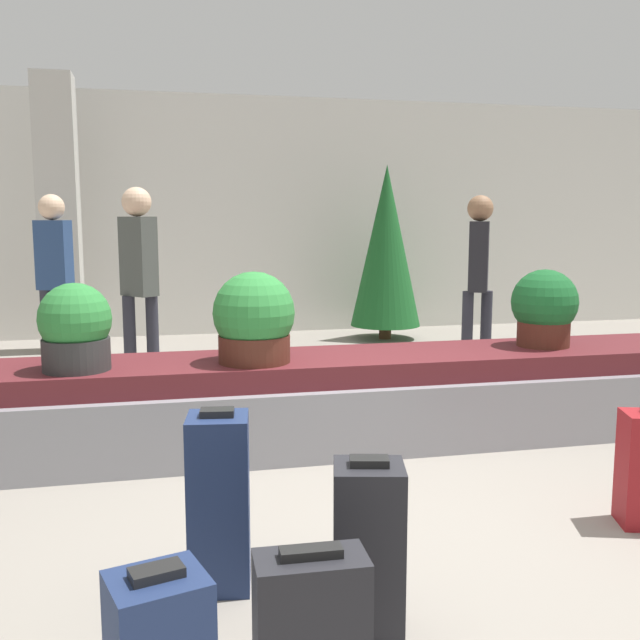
% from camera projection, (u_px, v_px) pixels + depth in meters
% --- Properties ---
extents(ground_plane, '(18.00, 18.00, 0.00)m').
position_uv_depth(ground_plane, '(375.00, 519.00, 3.72)').
color(ground_plane, gray).
extents(back_wall, '(18.00, 0.06, 3.20)m').
position_uv_depth(back_wall, '(239.00, 216.00, 9.68)').
color(back_wall, silver).
rests_on(back_wall, ground_plane).
extents(carousel, '(6.04, 0.95, 0.62)m').
position_uv_depth(carousel, '(320.00, 401.00, 4.96)').
color(carousel, gray).
rests_on(carousel, ground_plane).
extents(pillar, '(0.45, 0.45, 3.20)m').
position_uv_depth(pillar, '(59.00, 216.00, 8.29)').
color(pillar, beige).
rests_on(pillar, ground_plane).
extents(suitcase_0, '(0.31, 0.29, 0.68)m').
position_uv_depth(suitcase_0, '(368.00, 547.00, 2.68)').
color(suitcase_0, '#232328').
rests_on(suitcase_0, ground_plane).
extents(suitcase_1, '(0.35, 0.20, 0.56)m').
position_uv_depth(suitcase_1, '(311.00, 637.00, 2.20)').
color(suitcase_1, '#232328').
rests_on(suitcase_1, ground_plane).
extents(suitcase_3, '(0.28, 0.28, 0.78)m').
position_uv_depth(suitcase_3, '(219.00, 502.00, 2.99)').
color(suitcase_3, navy).
rests_on(suitcase_3, ground_plane).
extents(potted_plant_0, '(0.49, 0.49, 0.57)m').
position_uv_depth(potted_plant_0, '(544.00, 308.00, 5.27)').
color(potted_plant_0, '#4C2319').
rests_on(potted_plant_0, carousel).
extents(potted_plant_1, '(0.54, 0.54, 0.60)m').
position_uv_depth(potted_plant_1, '(254.00, 320.00, 4.67)').
color(potted_plant_1, '#4C2319').
rests_on(potted_plant_1, carousel).
extents(potted_plant_2, '(0.45, 0.45, 0.55)m').
position_uv_depth(potted_plant_2, '(75.00, 329.00, 4.42)').
color(potted_plant_2, '#2D2D2D').
rests_on(potted_plant_2, carousel).
extents(traveler_0, '(0.36, 0.29, 1.80)m').
position_uv_depth(traveler_0, '(55.00, 267.00, 7.04)').
color(traveler_0, '#282833').
rests_on(traveler_0, ground_plane).
extents(traveler_1, '(0.34, 0.36, 1.83)m').
position_uv_depth(traveler_1, '(139.00, 269.00, 6.30)').
color(traveler_1, '#282833').
rests_on(traveler_1, ground_plane).
extents(traveler_2, '(0.31, 0.37, 1.79)m').
position_uv_depth(traveler_2, '(478.00, 268.00, 6.94)').
color(traveler_2, '#282833').
rests_on(traveler_2, ground_plane).
extents(decorated_tree, '(0.91, 0.91, 2.25)m').
position_uv_depth(decorated_tree, '(386.00, 246.00, 9.20)').
color(decorated_tree, '#4C331E').
rests_on(decorated_tree, ground_plane).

